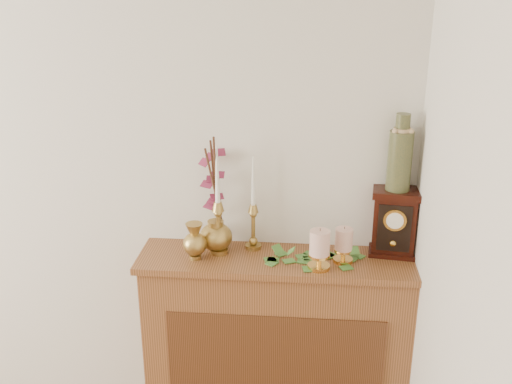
# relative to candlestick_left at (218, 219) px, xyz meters

# --- Properties ---
(console_shelf) EXTENTS (1.24, 0.34, 0.93)m
(console_shelf) POSITION_rel_candlestick_left_xyz_m (0.27, -0.02, -0.66)
(console_shelf) COLOR brown
(console_shelf) RESTS_ON ground
(candlestick_left) EXTENTS (0.08, 0.08, 0.50)m
(candlestick_left) POSITION_rel_candlestick_left_xyz_m (0.00, 0.00, 0.00)
(candlestick_left) COLOR tan
(candlestick_left) RESTS_ON console_shelf
(candlestick_center) EXTENTS (0.07, 0.07, 0.44)m
(candlestick_center) POSITION_rel_candlestick_left_xyz_m (0.15, 0.06, -0.02)
(candlestick_center) COLOR tan
(candlestick_center) RESTS_ON console_shelf
(bud_vase) EXTENTS (0.10, 0.10, 0.17)m
(bud_vase) POSITION_rel_candlestick_left_xyz_m (-0.10, -0.07, -0.08)
(bud_vase) COLOR tan
(bud_vase) RESTS_ON console_shelf
(ginger_jar) EXTENTS (0.22, 0.24, 0.55)m
(ginger_jar) POSITION_rel_candlestick_left_xyz_m (-0.02, 0.06, 0.08)
(ginger_jar) COLOR tan
(ginger_jar) RESTS_ON console_shelf
(pillar_candle_left) EXTENTS (0.10, 0.10, 0.19)m
(pillar_candle_left) POSITION_rel_candlestick_left_xyz_m (0.45, -0.11, -0.07)
(pillar_candle_left) COLOR gold
(pillar_candle_left) RESTS_ON console_shelf
(pillar_candle_right) EXTENTS (0.09, 0.09, 0.17)m
(pillar_candle_right) POSITION_rel_candlestick_left_xyz_m (0.55, -0.04, -0.08)
(pillar_candle_right) COLOR gold
(pillar_candle_right) RESTS_ON console_shelf
(ivy_garland) EXTENTS (0.41, 0.19, 0.08)m
(ivy_garland) POSITION_rel_candlestick_left_xyz_m (0.44, -0.04, -0.15)
(ivy_garland) COLOR #40762D
(ivy_garland) RESTS_ON console_shelf
(mantel_clock) EXTENTS (0.22, 0.17, 0.31)m
(mantel_clock) POSITION_rel_candlestick_left_xyz_m (0.77, 0.06, -0.01)
(mantel_clock) COLOR black
(mantel_clock) RESTS_ON console_shelf
(ceramic_vase) EXTENTS (0.10, 0.10, 0.33)m
(ceramic_vase) POSITION_rel_candlestick_left_xyz_m (0.77, 0.06, 0.29)
(ceramic_vase) COLOR #172F23
(ceramic_vase) RESTS_ON mantel_clock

